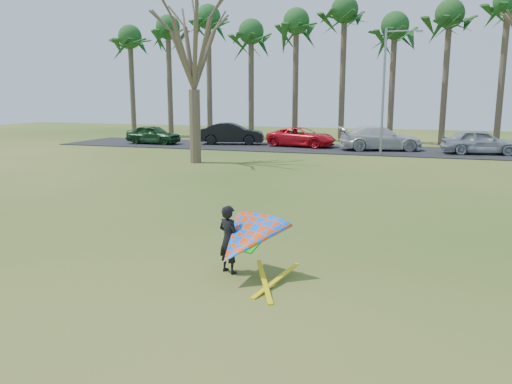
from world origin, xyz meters
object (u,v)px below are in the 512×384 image
(streetlight, at_px, (386,86))
(bare_tree_left, at_px, (193,40))
(car_3, at_px, (380,138))
(car_4, at_px, (480,142))
(car_0, at_px, (153,134))
(kite_flyer, at_px, (243,240))
(car_2, at_px, (302,137))
(car_1, at_px, (232,134))

(streetlight, bearing_deg, bare_tree_left, -145.43)
(car_3, distance_m, car_4, 6.43)
(car_3, bearing_deg, bare_tree_left, 119.47)
(car_0, bearing_deg, car_4, -88.34)
(bare_tree_left, distance_m, kite_flyer, 20.10)
(car_2, bearing_deg, streetlight, -111.23)
(car_2, distance_m, car_3, 5.95)
(car_1, distance_m, kite_flyer, 29.65)
(streetlight, xyz_separation_m, car_4, (6.00, 2.42, -3.59))
(bare_tree_left, bearing_deg, car_2, 70.08)
(car_4, bearing_deg, car_3, 78.52)
(car_0, height_order, car_2, car_0)
(kite_flyer, bearing_deg, streetlight, 87.23)
(bare_tree_left, height_order, car_2, bare_tree_left)
(streetlight, bearing_deg, car_2, 150.02)
(bare_tree_left, relative_size, kite_flyer, 4.06)
(car_1, relative_size, car_3, 0.89)
(car_0, xyz_separation_m, car_1, (6.10, 1.61, 0.10))
(car_2, bearing_deg, car_1, 98.23)
(car_0, distance_m, car_1, 6.31)
(car_0, height_order, car_3, car_3)
(bare_tree_left, relative_size, car_2, 1.86)
(car_3, relative_size, car_4, 1.19)
(car_3, bearing_deg, streetlight, 172.46)
(bare_tree_left, relative_size, streetlight, 1.21)
(bare_tree_left, distance_m, car_1, 12.40)
(bare_tree_left, xyz_separation_m, streetlight, (10.16, 7.00, -2.45))
(car_2, xyz_separation_m, car_3, (5.90, -0.81, 0.11))
(car_0, bearing_deg, kite_flyer, -146.06)
(car_1, distance_m, car_3, 11.62)
(car_2, bearing_deg, car_4, -86.91)
(streetlight, relative_size, car_3, 1.40)
(bare_tree_left, bearing_deg, car_0, 131.18)
(car_0, height_order, car_1, car_1)
(car_1, bearing_deg, car_3, -107.82)
(car_2, xyz_separation_m, car_4, (12.31, -1.22, 0.09))
(bare_tree_left, bearing_deg, kite_flyer, -61.97)
(kite_flyer, bearing_deg, bare_tree_left, 118.03)
(streetlight, distance_m, kite_flyer, 24.21)
(bare_tree_left, distance_m, streetlight, 12.58)
(bare_tree_left, distance_m, car_0, 13.52)
(car_4, bearing_deg, car_2, 76.53)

